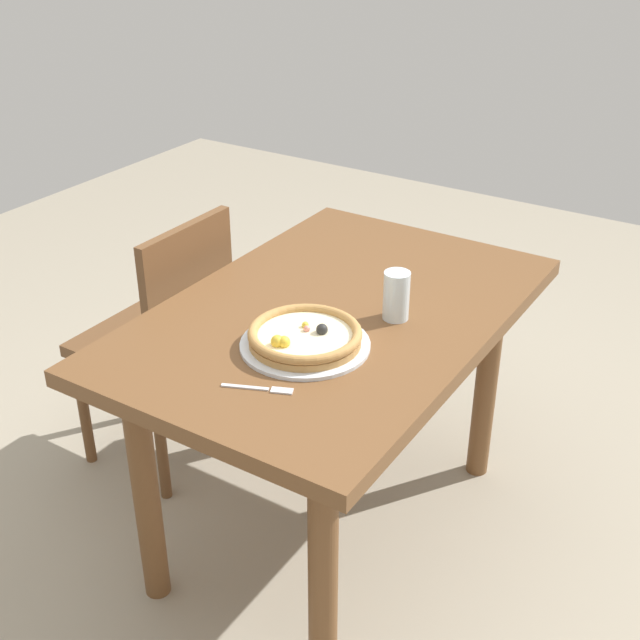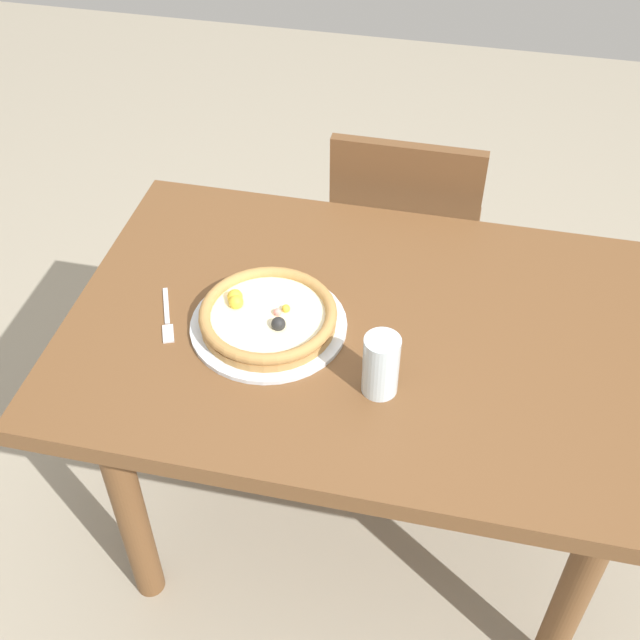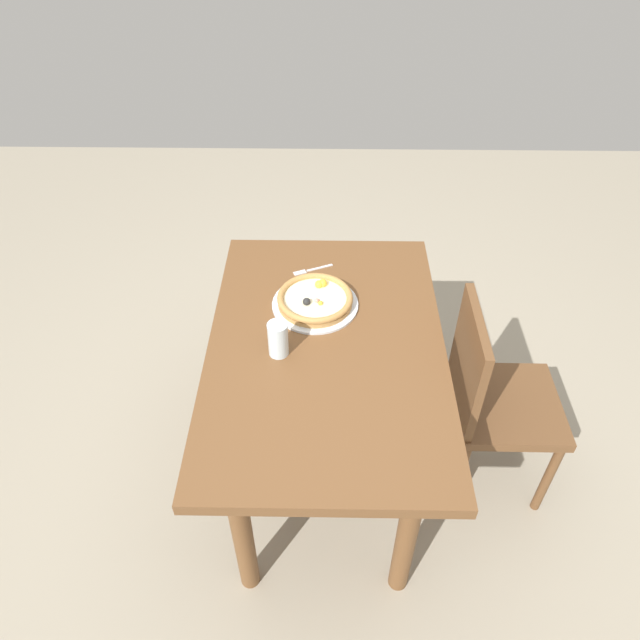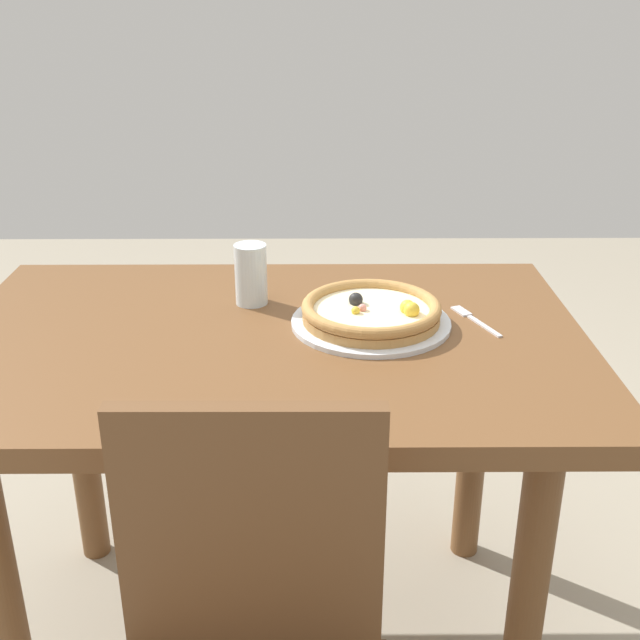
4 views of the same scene
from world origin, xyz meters
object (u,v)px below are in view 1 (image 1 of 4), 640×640
Objects in this scene: drinking_glass at (396,296)px; fork at (263,389)px; chair_near at (165,335)px; pizza at (305,336)px; plate at (305,345)px; dining_table at (333,345)px.

fork is at bearing -11.44° from drinking_glass.
fork is at bearing -120.56° from chair_near.
pizza is at bearing -106.81° from chair_near.
chair_near is 0.75m from plate.
chair_near reaches higher than plate.
drinking_glass reaches higher than fork.
chair_near is 5.55× the size of fork.
plate is 2.02× the size of fork.
chair_near reaches higher than dining_table.
fork is at bearing 7.04° from pizza.
drinking_glass reaches higher than pizza.
chair_near is at bearing 126.43° from fork.
dining_table is 0.64m from chair_near.
fork is (0.21, 0.03, -0.03)m from pizza.
chair_near is at bearing -89.97° from dining_table.
pizza is 0.28m from drinking_glass.
dining_table is 0.24m from plate.
dining_table is at bearing -75.14° from drinking_glass.
pizza is 0.21m from fork.
drinking_glass is (-0.46, 0.09, 0.06)m from fork.
chair_near is at bearing -107.04° from plate.
pizza reaches higher than fork.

